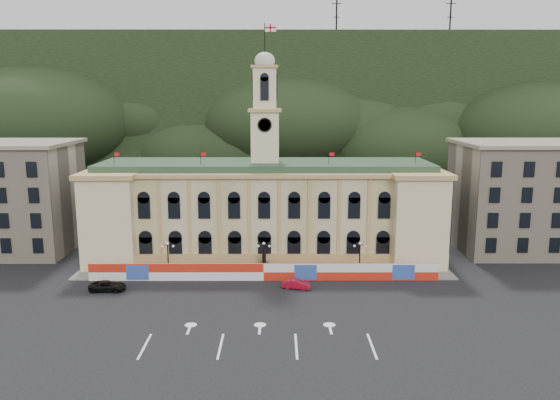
{
  "coord_description": "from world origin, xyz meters",
  "views": [
    {
      "loc": [
        2.12,
        -59.62,
        25.84
      ],
      "look_at": [
        2.36,
        18.0,
        11.18
      ],
      "focal_mm": 35.0,
      "sensor_mm": 36.0,
      "label": 1
    }
  ],
  "objects_px": {
    "statue": "(264,266)",
    "red_sedan": "(296,284)",
    "lamp_center": "(264,256)",
    "black_suv": "(108,286)"
  },
  "relations": [
    {
      "from": "statue",
      "to": "lamp_center",
      "type": "bearing_deg",
      "value": -90.0
    },
    {
      "from": "statue",
      "to": "black_suv",
      "type": "relative_size",
      "value": 0.76
    },
    {
      "from": "statue",
      "to": "red_sedan",
      "type": "relative_size",
      "value": 0.93
    },
    {
      "from": "black_suv",
      "to": "statue",
      "type": "bearing_deg",
      "value": -70.88
    },
    {
      "from": "lamp_center",
      "to": "black_suv",
      "type": "height_order",
      "value": "lamp_center"
    },
    {
      "from": "lamp_center",
      "to": "black_suv",
      "type": "relative_size",
      "value": 1.05
    },
    {
      "from": "lamp_center",
      "to": "red_sedan",
      "type": "xyz_separation_m",
      "value": [
        4.57,
        -5.36,
        -2.45
      ]
    },
    {
      "from": "black_suv",
      "to": "red_sedan",
      "type": "bearing_deg",
      "value": -87.88
    },
    {
      "from": "lamp_center",
      "to": "black_suv",
      "type": "bearing_deg",
      "value": -163.67
    },
    {
      "from": "statue",
      "to": "lamp_center",
      "type": "xyz_separation_m",
      "value": [
        0.0,
        -1.0,
        1.89
      ]
    }
  ]
}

